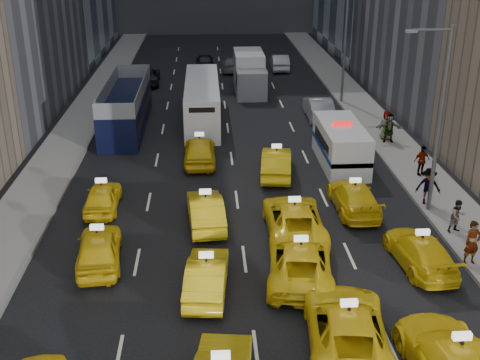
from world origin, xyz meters
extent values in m
cube|color=gray|center=(-10.50, 25.00, 0.07)|extent=(3.00, 90.00, 0.15)
cube|color=gray|center=(10.50, 25.00, 0.07)|extent=(3.00, 90.00, 0.15)
cube|color=slate|center=(-9.05, 25.00, 0.09)|extent=(0.15, 90.00, 0.18)
cube|color=slate|center=(9.05, 25.00, 0.09)|extent=(0.15, 90.00, 0.18)
cylinder|color=#595B60|center=(9.30, 12.00, 4.50)|extent=(0.20, 0.20, 9.00)
cylinder|color=#595B60|center=(8.40, 12.00, 8.80)|extent=(1.80, 0.12, 0.12)
cube|color=slate|center=(7.50, 12.00, 8.75)|extent=(0.50, 0.22, 0.12)
cylinder|color=#595B60|center=(9.30, 32.00, 4.50)|extent=(0.20, 0.20, 9.00)
imported|color=yellow|center=(2.97, 1.97, 0.78)|extent=(3.20, 5.89, 1.57)
imported|color=yellow|center=(-6.00, 7.95, 0.74)|extent=(2.16, 4.50, 1.48)
imported|color=yellow|center=(-1.59, 5.62, 0.70)|extent=(1.84, 4.33, 1.39)
imported|color=yellow|center=(2.11, 6.46, 0.75)|extent=(3.19, 5.71, 1.51)
imported|color=yellow|center=(7.16, 7.03, 0.67)|extent=(2.22, 4.72, 1.33)
imported|color=yellow|center=(-6.66, 13.25, 0.66)|extent=(1.61, 3.92, 1.33)
imported|color=yellow|center=(-1.59, 11.30, 0.73)|extent=(1.91, 4.55, 1.46)
imported|color=yellow|center=(2.38, 10.10, 0.76)|extent=(2.60, 5.52, 1.52)
imported|color=yellow|center=(5.67, 12.40, 0.69)|extent=(2.01, 4.81, 1.39)
imported|color=yellow|center=(-1.90, 19.35, 0.79)|extent=(1.86, 4.61, 1.57)
imported|color=yellow|center=(2.39, 17.17, 0.76)|extent=(2.17, 4.77, 1.52)
cube|color=silver|center=(6.34, 18.69, 1.20)|extent=(2.33, 6.03, 2.41)
cylinder|color=black|center=(5.34, 16.58, 0.48)|extent=(0.28, 0.96, 0.96)
cylinder|color=black|center=(7.34, 16.58, 0.48)|extent=(0.28, 0.96, 0.96)
cylinder|color=black|center=(5.34, 20.80, 0.48)|extent=(0.28, 0.96, 0.96)
cylinder|color=black|center=(7.34, 20.80, 0.48)|extent=(0.28, 0.96, 0.96)
cube|color=navy|center=(6.34, 18.69, 1.04)|extent=(2.37, 6.03, 0.27)
cube|color=red|center=(6.34, 18.69, 2.50)|extent=(1.10, 0.39, 0.18)
cube|color=black|center=(-6.98, 26.52, 1.61)|extent=(3.86, 11.28, 3.22)
cylinder|color=black|center=(-8.08, 21.89, 0.55)|extent=(0.28, 1.10, 1.10)
cylinder|color=black|center=(-5.87, 21.89, 0.55)|extent=(0.28, 1.10, 1.10)
cylinder|color=black|center=(-8.08, 31.14, 0.55)|extent=(0.28, 1.10, 1.10)
cylinder|color=black|center=(-5.87, 31.14, 0.55)|extent=(0.28, 1.10, 1.10)
cube|color=silver|center=(-1.74, 27.92, 1.45)|extent=(2.50, 11.27, 2.90)
cylinder|color=black|center=(-2.76, 23.20, 0.55)|extent=(0.28, 1.10, 1.10)
cylinder|color=black|center=(-0.72, 23.20, 0.55)|extent=(0.28, 1.10, 1.10)
cylinder|color=black|center=(-2.76, 32.64, 0.55)|extent=(0.28, 1.10, 1.10)
cylinder|color=black|center=(-0.72, 32.64, 0.55)|extent=(0.28, 1.10, 1.10)
cube|color=silver|center=(2.24, 36.04, 1.60)|extent=(2.64, 7.09, 3.21)
cylinder|color=black|center=(1.19, 33.43, 0.55)|extent=(0.28, 1.10, 1.10)
cylinder|color=black|center=(3.30, 33.43, 0.55)|extent=(0.28, 1.10, 1.10)
cylinder|color=black|center=(1.19, 38.64, 0.55)|extent=(0.28, 1.10, 1.10)
cylinder|color=black|center=(3.30, 38.64, 0.55)|extent=(0.28, 1.10, 1.10)
imported|color=#9A9CA1|center=(6.70, 27.90, 0.80)|extent=(1.70, 4.84, 1.59)
imported|color=black|center=(-6.76, 39.27, 0.71)|extent=(2.53, 5.20, 1.43)
imported|color=gray|center=(1.15, 44.05, 0.66)|extent=(2.22, 4.69, 1.32)
imported|color=black|center=(-1.50, 45.44, 0.73)|extent=(1.86, 4.36, 1.47)
imported|color=#B1B3BA|center=(5.82, 44.28, 0.76)|extent=(1.76, 4.65, 1.51)
imported|color=gray|center=(9.20, 6.87, 1.10)|extent=(0.76, 0.56, 1.90)
imported|color=gray|center=(9.72, 9.61, 0.92)|extent=(0.83, 0.59, 1.55)
imported|color=gray|center=(9.43, 12.65, 1.09)|extent=(1.29, 0.73, 1.89)
imported|color=gray|center=(10.38, 16.38, 1.01)|extent=(1.10, 0.75, 1.72)
imported|color=gray|center=(10.16, 22.63, 1.10)|extent=(0.93, 0.52, 1.89)
imported|color=gray|center=(10.20, 22.05, 1.08)|extent=(1.78, 0.75, 1.86)
camera|label=1|loc=(-1.46, -14.03, 12.88)|focal=45.00mm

